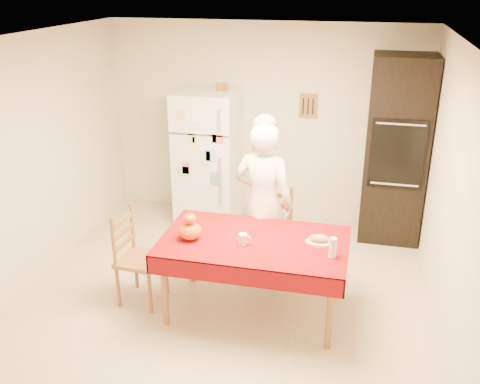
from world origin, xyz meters
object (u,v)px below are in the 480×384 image
(chair_far, at_px, (272,228))
(seated_woman, at_px, (263,203))
(dining_table, at_px, (254,247))
(pumpkin_lower, at_px, (190,231))
(refrigerator, at_px, (208,158))
(oven_cabinet, at_px, (396,150))
(wine_glass, at_px, (333,247))
(bread_plate, at_px, (319,242))
(chair_left, at_px, (135,253))
(coffee_mug, at_px, (243,239))

(chair_far, relative_size, seated_woman, 0.55)
(dining_table, distance_m, pumpkin_lower, 0.60)
(chair_far, bearing_deg, refrigerator, 132.03)
(oven_cabinet, xyz_separation_m, wine_glass, (-0.56, -2.10, -0.25))
(dining_table, bearing_deg, pumpkin_lower, -169.33)
(chair_far, distance_m, bread_plate, 0.95)
(dining_table, xyz_separation_m, chair_left, (-1.17, -0.06, -0.18))
(chair_far, height_order, chair_left, same)
(seated_woman, relative_size, wine_glass, 9.77)
(oven_cabinet, xyz_separation_m, chair_far, (-1.25, -1.15, -0.59))
(bread_plate, bearing_deg, wine_glass, -58.28)
(refrigerator, height_order, oven_cabinet, oven_cabinet)
(refrigerator, xyz_separation_m, seated_woman, (0.97, -1.29, 0.01))
(dining_table, relative_size, pumpkin_lower, 8.04)
(dining_table, bearing_deg, bread_plate, 7.67)
(dining_table, xyz_separation_m, wine_glass, (0.71, -0.14, 0.16))
(chair_far, relative_size, coffee_mug, 9.50)
(dining_table, xyz_separation_m, seated_woman, (-0.04, 0.62, 0.17))
(seated_woman, distance_m, coffee_mug, 0.72)
(refrigerator, relative_size, chair_far, 1.79)
(pumpkin_lower, bearing_deg, seated_woman, 53.64)
(refrigerator, distance_m, bread_plate, 2.43)
(chair_left, bearing_deg, chair_far, -49.44)
(chair_left, distance_m, wine_glass, 1.91)
(chair_far, bearing_deg, dining_table, -93.17)
(chair_left, distance_m, coffee_mug, 1.12)
(coffee_mug, height_order, pumpkin_lower, pumpkin_lower)
(coffee_mug, distance_m, bread_plate, 0.69)
(bread_plate, bearing_deg, refrigerator, 130.77)
(oven_cabinet, bearing_deg, dining_table, -123.02)
(oven_cabinet, bearing_deg, seated_woman, -134.38)
(chair_left, bearing_deg, seated_woman, -54.41)
(refrigerator, height_order, wine_glass, refrigerator)
(chair_far, relative_size, wine_glass, 5.40)
(coffee_mug, bearing_deg, bread_plate, 14.94)
(refrigerator, bearing_deg, chair_far, -46.85)
(dining_table, distance_m, bread_plate, 0.59)
(oven_cabinet, height_order, coffee_mug, oven_cabinet)
(refrigerator, distance_m, wine_glass, 2.68)
(pumpkin_lower, bearing_deg, chair_left, 175.15)
(refrigerator, relative_size, wine_glass, 9.66)
(coffee_mug, xyz_separation_m, wine_glass, (0.80, -0.05, 0.04))
(chair_far, bearing_deg, chair_left, -145.12)
(oven_cabinet, distance_m, wine_glass, 2.19)
(oven_cabinet, bearing_deg, wine_glass, -104.89)
(refrigerator, xyz_separation_m, chair_left, (-0.16, -1.97, -0.34))
(seated_woman, relative_size, bread_plate, 7.17)
(seated_woman, distance_m, pumpkin_lower, 0.91)
(chair_left, height_order, coffee_mug, chair_left)
(chair_left, relative_size, coffee_mug, 9.50)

